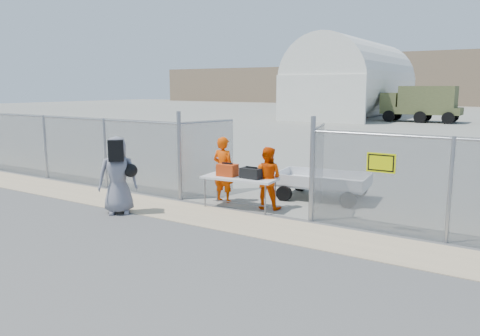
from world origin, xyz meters
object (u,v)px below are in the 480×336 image
Objects in this scene: utility_trailer at (323,185)px; visitor at (118,175)px; folding_table at (240,193)px; security_worker_right at (267,178)px; security_worker_left at (224,170)px.

visitor is at bearing -138.57° from utility_trailer.
security_worker_right is at bearing 21.60° from folding_table.
security_worker_left is at bearing -147.36° from utility_trailer.
security_worker_right is (0.63, 0.32, 0.40)m from folding_table.
security_worker_left is at bearing -9.85° from security_worker_right.
security_worker_left is 1.38m from security_worker_right.
visitor reaches higher than folding_table.
folding_table is 2.56m from utility_trailer.
folding_table is at bearing 157.88° from security_worker_left.
folding_table is at bearing -1.21° from visitor.
visitor reaches higher than security_worker_right.
folding_table is 1.20× the size of security_worker_right.
security_worker_right is 2.01m from utility_trailer.
folding_table is 1.08× the size of security_worker_left.
visitor is at bearing -143.82° from folding_table.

